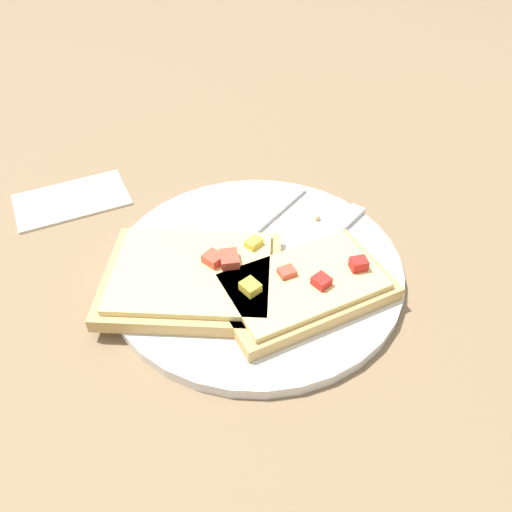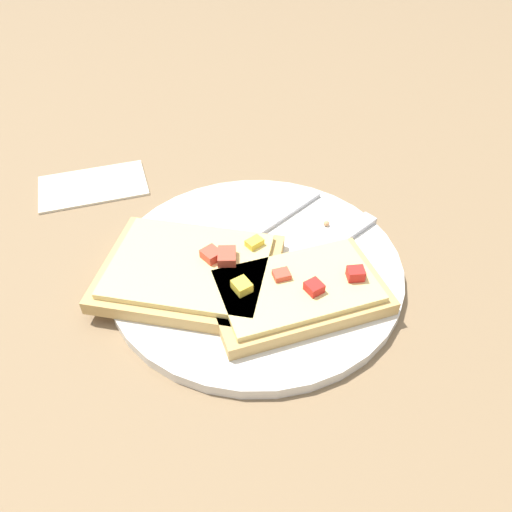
% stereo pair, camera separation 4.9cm
% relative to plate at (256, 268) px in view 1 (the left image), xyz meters
% --- Properties ---
extents(ground_plane, '(4.00, 4.00, 0.00)m').
position_rel_plate_xyz_m(ground_plane, '(0.00, 0.00, -0.01)').
color(ground_plane, '#7F6647').
extents(plate, '(0.29, 0.29, 0.01)m').
position_rel_plate_xyz_m(plate, '(0.00, 0.00, 0.00)').
color(plate, silver).
rests_on(plate, ground).
extents(fork, '(0.21, 0.12, 0.01)m').
position_rel_plate_xyz_m(fork, '(-0.01, 0.03, 0.01)').
color(fork, '#B7B7BC').
rests_on(fork, plate).
extents(knife, '(0.21, 0.11, 0.01)m').
position_rel_plate_xyz_m(knife, '(0.06, -0.01, 0.01)').
color(knife, '#B7B7BC').
rests_on(knife, plate).
extents(pizza_slice_main, '(0.21, 0.19, 0.03)m').
position_rel_plate_xyz_m(pizza_slice_main, '(-0.07, -0.00, 0.02)').
color(pizza_slice_main, tan).
rests_on(pizza_slice_main, plate).
extents(pizza_slice_corner, '(0.16, 0.10, 0.03)m').
position_rel_plate_xyz_m(pizza_slice_corner, '(0.02, -0.06, 0.02)').
color(pizza_slice_corner, tan).
rests_on(pizza_slice_corner, plate).
extents(crumb_scatter, '(0.12, 0.11, 0.01)m').
position_rel_plate_xyz_m(crumb_scatter, '(0.05, -0.02, 0.01)').
color(crumb_scatter, tan).
rests_on(crumb_scatter, plate).
extents(napkin, '(0.13, 0.08, 0.01)m').
position_rel_plate_xyz_m(napkin, '(-0.15, 0.20, -0.00)').
color(napkin, beige).
rests_on(napkin, ground).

